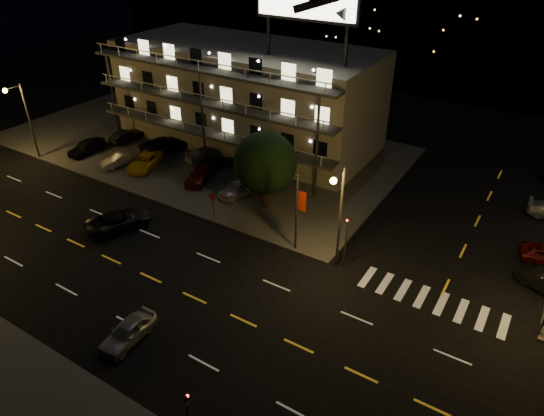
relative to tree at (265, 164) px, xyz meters
The scene contains 21 objects.
ground 13.01m from the tree, 88.92° to the right, with size 140.00×140.00×0.00m, color black.
curb_nw 16.33m from the tree, 150.75° to the left, with size 44.00×24.00×0.15m, color #3B3B38.
motel 15.16m from the tree, 129.95° to the left, with size 28.00×13.80×18.10m.
streetlight_nw 26.14m from the tree, behind, with size 0.44×1.92×8.00m.
streetlight_nc 9.78m from the tree, 26.50° to the right, with size 0.44×1.92×8.00m.
signal_nw 10.12m from the tree, 22.33° to the right, with size 0.20×0.27×4.60m.
banner_north 6.64m from the tree, 36.18° to the right, with size 0.83×0.16×6.40m.
stop_sign 5.29m from the tree, 126.66° to the right, with size 0.91×0.11×2.61m.
tree is the anchor object (origin of this frame).
lot_car_0 22.49m from the tree, behind, with size 1.72×4.28×1.46m, color black.
lot_car_1 17.38m from the tree, behind, with size 1.31×3.76×1.24m, color gray.
lot_car_2 14.82m from the tree, behind, with size 2.21×4.78×1.33m, color gold.
lot_car_3 8.63m from the tree, behind, with size 1.79×4.41×1.28m, color #520D0B.
lot_car_4 4.70m from the tree, behind, with size 1.64×4.08×1.39m, color gray.
lot_car_5 21.62m from the tree, 169.60° to the left, with size 1.35×3.88×1.28m, color black.
lot_car_6 16.43m from the tree, 164.65° to the left, with size 2.48×5.37×1.49m, color black.
lot_car_7 11.80m from the tree, 154.74° to the left, with size 1.96×4.82×1.40m, color gray.
lot_car_8 9.71m from the tree, 156.26° to the left, with size 1.44×3.59×1.22m, color black.
lot_car_9 6.78m from the tree, 118.31° to the left, with size 1.62×4.64×1.53m, color #520D0B.
road_car_east 17.66m from the tree, 85.68° to the right, with size 1.58×3.92×1.33m, color gray.
road_car_west 12.78m from the tree, 133.24° to the right, with size 2.43×5.26×1.46m, color black.
Camera 1 is at (19.46, -18.14, 21.98)m, focal length 32.00 mm.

